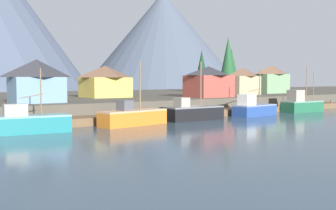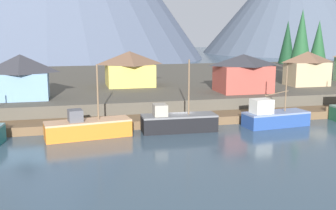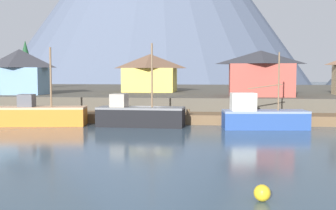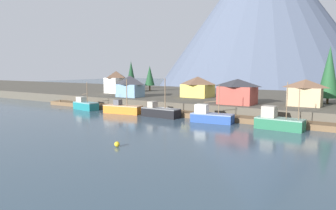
% 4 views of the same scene
% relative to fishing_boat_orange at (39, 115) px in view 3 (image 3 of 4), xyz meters
% --- Properties ---
extents(ground_plane, '(400.00, 400.00, 1.00)m').
position_rel_fishing_boat_orange_xyz_m(ground_plane, '(10.89, 22.12, -1.56)').
color(ground_plane, '#384C5B').
extents(dock, '(80.00, 4.00, 1.60)m').
position_rel_fishing_boat_orange_xyz_m(dock, '(10.89, 4.11, -0.56)').
color(dock, brown).
rests_on(dock, ground_plane).
extents(shoreline_bank, '(400.00, 56.00, 2.50)m').
position_rel_fishing_boat_orange_xyz_m(shoreline_bank, '(10.89, 34.12, 0.19)').
color(shoreline_bank, '#4C473D').
rests_on(shoreline_bank, ground_plane).
extents(fishing_boat_orange, '(9.39, 3.92, 7.87)m').
position_rel_fishing_boat_orange_xyz_m(fishing_boat_orange, '(0.00, 0.00, 0.00)').
color(fishing_boat_orange, '#CC6B1E').
rests_on(fishing_boat_orange, ground_plane).
extents(fishing_boat_black, '(8.64, 3.09, 8.19)m').
position_rel_fishing_boat_orange_xyz_m(fishing_boat_black, '(10.18, 0.44, 0.04)').
color(fishing_boat_black, black).
rests_on(fishing_boat_black, ground_plane).
extents(fishing_boat_blue, '(8.19, 3.70, 7.26)m').
position_rel_fishing_boat_orange_xyz_m(fishing_boat_blue, '(22.05, 0.08, 0.09)').
color(fishing_boat_blue, navy).
rests_on(fishing_boat_blue, ground_plane).
extents(house_red, '(7.79, 5.98, 5.50)m').
position_rel_fishing_boat_orange_xyz_m(house_red, '(23.01, 11.53, 4.25)').
color(house_red, '#9E4238').
rests_on(house_red, shoreline_bank).
extents(house_blue, '(7.08, 4.69, 5.88)m').
position_rel_fishing_boat_orange_xyz_m(house_blue, '(-7.77, 12.02, 4.45)').
color(house_blue, '#6689A8').
rests_on(house_blue, shoreline_bank).
extents(house_yellow, '(7.80, 6.80, 5.60)m').
position_rel_fishing_boat_orange_xyz_m(house_yellow, '(7.85, 21.95, 4.30)').
color(house_yellow, gold).
rests_on(house_yellow, shoreline_bank).
extents(conifer_mid_left, '(3.36, 3.36, 8.76)m').
position_rel_fishing_boat_orange_xyz_m(conifer_mid_left, '(-17.13, 33.77, 6.78)').
color(conifer_mid_left, '#4C3823').
rests_on(conifer_mid_left, shoreline_bank).
extents(channel_buoy, '(0.70, 0.70, 0.70)m').
position_rel_fishing_boat_orange_xyz_m(channel_buoy, '(19.75, -23.44, -0.71)').
color(channel_buoy, gold).
rests_on(channel_buoy, ground_plane).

